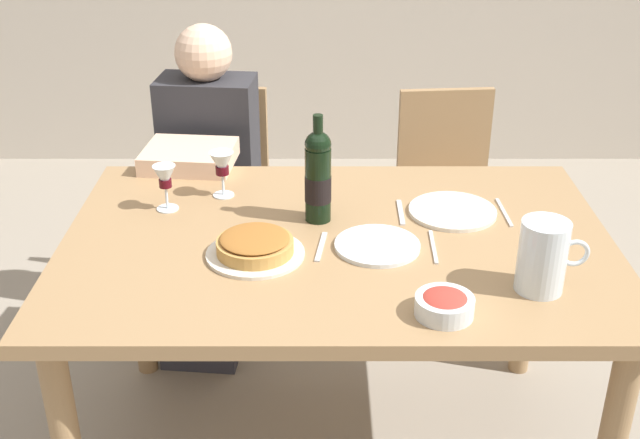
{
  "coord_description": "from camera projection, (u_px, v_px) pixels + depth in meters",
  "views": [
    {
      "loc": [
        -0.05,
        -1.92,
        1.79
      ],
      "look_at": [
        -0.05,
        0.01,
        0.81
      ],
      "focal_mm": 44.88,
      "sensor_mm": 36.0,
      "label": 1
    }
  ],
  "objects": [
    {
      "name": "water_pitcher",
      "position": [
        542.0,
        260.0,
        1.91
      ],
      "size": [
        0.17,
        0.12,
        0.18
      ],
      "color": "silver",
      "rests_on": "dining_table"
    },
    {
      "name": "chair_left",
      "position": [
        219.0,
        187.0,
        3.11
      ],
      "size": [
        0.44,
        0.44,
        0.87
      ],
      "rotation": [
        0.0,
        0.0,
        3.04
      ],
      "color": "#9E7A51",
      "rests_on": "ground"
    },
    {
      "name": "spoon_right_setting",
      "position": [
        321.0,
        247.0,
        2.13
      ],
      "size": [
        0.04,
        0.16,
        0.0
      ],
      "primitive_type": "cube",
      "rotation": [
        0.0,
        0.0,
        1.44
      ],
      "color": "silver",
      "rests_on": "dining_table"
    },
    {
      "name": "fork_left_setting",
      "position": [
        401.0,
        212.0,
        2.32
      ],
      "size": [
        0.02,
        0.16,
        0.0
      ],
      "primitive_type": "cube",
      "rotation": [
        0.0,
        0.0,
        1.56
      ],
      "color": "silver",
      "rests_on": "dining_table"
    },
    {
      "name": "dining_table",
      "position": [
        337.0,
        267.0,
        2.22
      ],
      "size": [
        1.5,
        1.0,
        0.76
      ],
      "color": "#9E7A51",
      "rests_on": "ground"
    },
    {
      "name": "dinner_plate_left_setting",
      "position": [
        452.0,
        211.0,
        2.31
      ],
      "size": [
        0.25,
        0.25,
        0.01
      ],
      "primitive_type": "cylinder",
      "color": "silver",
      "rests_on": "dining_table"
    },
    {
      "name": "wine_glass_right_diner",
      "position": [
        165.0,
        179.0,
        2.3
      ],
      "size": [
        0.07,
        0.07,
        0.14
      ],
      "color": "silver",
      "rests_on": "dining_table"
    },
    {
      "name": "diner_left",
      "position": [
        204.0,
        184.0,
        2.85
      ],
      "size": [
        0.37,
        0.53,
        1.16
      ],
      "rotation": [
        0.0,
        0.0,
        3.04
      ],
      "color": "#2D2D33",
      "rests_on": "ground"
    },
    {
      "name": "baked_tart",
      "position": [
        255.0,
        246.0,
        2.08
      ],
      "size": [
        0.26,
        0.26,
        0.06
      ],
      "color": "silver",
      "rests_on": "dining_table"
    },
    {
      "name": "chair_right",
      "position": [
        447.0,
        191.0,
        3.09
      ],
      "size": [
        0.43,
        0.43,
        0.87
      ],
      "rotation": [
        0.0,
        0.0,
        3.23
      ],
      "color": "#9E7A51",
      "rests_on": "ground"
    },
    {
      "name": "knife_right_setting",
      "position": [
        433.0,
        247.0,
        2.13
      ],
      "size": [
        0.02,
        0.18,
        0.0
      ],
      "primitive_type": "cube",
      "rotation": [
        0.0,
        0.0,
        1.54
      ],
      "color": "silver",
      "rests_on": "dining_table"
    },
    {
      "name": "knife_left_setting",
      "position": [
        504.0,
        212.0,
        2.32
      ],
      "size": [
        0.02,
        0.18,
        0.0
      ],
      "primitive_type": "cube",
      "rotation": [
        0.0,
        0.0,
        1.61
      ],
      "color": "silver",
      "rests_on": "dining_table"
    },
    {
      "name": "wine_bottle",
      "position": [
        318.0,
        176.0,
        2.22
      ],
      "size": [
        0.07,
        0.07,
        0.31
      ],
      "color": "black",
      "rests_on": "dining_table"
    },
    {
      "name": "salad_bowl",
      "position": [
        444.0,
        304.0,
        1.83
      ],
      "size": [
        0.14,
        0.14,
        0.06
      ],
      "color": "silver",
      "rests_on": "dining_table"
    },
    {
      "name": "wine_glass_left_diner",
      "position": [
        222.0,
        166.0,
        2.38
      ],
      "size": [
        0.07,
        0.07,
        0.14
      ],
      "color": "silver",
      "rests_on": "dining_table"
    },
    {
      "name": "dinner_plate_right_setting",
      "position": [
        377.0,
        245.0,
        2.13
      ],
      "size": [
        0.23,
        0.23,
        0.01
      ],
      "primitive_type": "cylinder",
      "color": "silver",
      "rests_on": "dining_table"
    }
  ]
}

